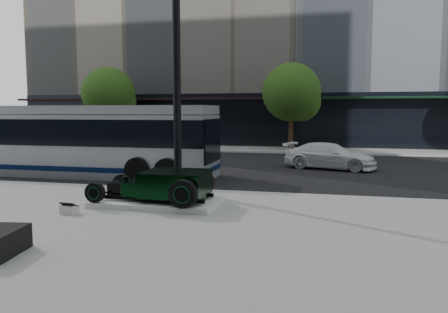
% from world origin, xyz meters
% --- Properties ---
extents(ground, '(120.00, 120.00, 0.00)m').
position_xyz_m(ground, '(0.00, 0.00, 0.00)').
color(ground, black).
rests_on(ground, ground).
extents(sidewalk_near, '(70.00, 17.00, 0.12)m').
position_xyz_m(sidewalk_near, '(0.00, -10.50, 0.06)').
color(sidewalk_near, gray).
rests_on(sidewalk_near, ground).
extents(sidewalk_far, '(70.00, 4.00, 0.12)m').
position_xyz_m(sidewalk_far, '(0.00, 14.00, 0.06)').
color(sidewalk_far, gray).
rests_on(sidewalk_far, ground).
extents(street_trees, '(29.80, 3.80, 5.70)m').
position_xyz_m(street_trees, '(1.15, 13.07, 3.77)').
color(street_trees, black).
rests_on(street_trees, sidewalk_far).
extents(display_plinth, '(3.40, 1.80, 0.15)m').
position_xyz_m(display_plinth, '(-1.22, -4.61, 0.20)').
color(display_plinth, silver).
rests_on(display_plinth, sidewalk_near).
extents(hot_rod, '(3.22, 2.00, 0.81)m').
position_xyz_m(hot_rod, '(-0.89, -4.61, 0.70)').
color(hot_rod, black).
rests_on(hot_rod, display_plinth).
extents(info_plaque, '(0.42, 0.33, 0.31)m').
position_xyz_m(info_plaque, '(-2.98, -6.13, 0.24)').
color(info_plaque, silver).
rests_on(info_plaque, sidewalk_near).
extents(lamppost, '(0.45, 0.45, 8.21)m').
position_xyz_m(lamppost, '(-1.33, -2.55, 3.91)').
color(lamppost, black).
rests_on(lamppost, sidewalk_near).
extents(transit_bus, '(12.12, 2.88, 2.92)m').
position_xyz_m(transit_bus, '(-7.05, 0.74, 1.49)').
color(transit_bus, '#A5AAAE').
rests_on(transit_bus, ground).
extents(white_sedan, '(4.50, 2.72, 1.22)m').
position_xyz_m(white_sedan, '(3.48, 5.14, 0.61)').
color(white_sedan, white).
rests_on(white_sedan, ground).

